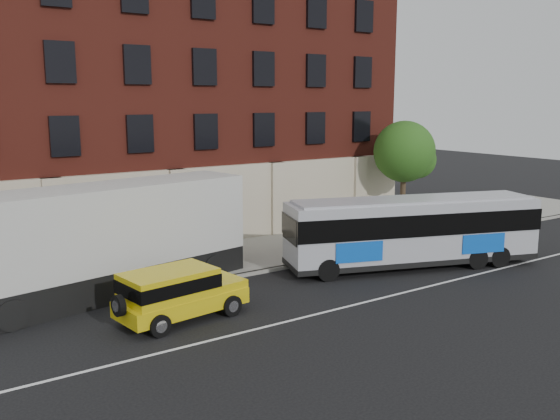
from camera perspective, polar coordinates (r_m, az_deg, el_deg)
ground at (r=21.45m, az=4.01°, el=-10.24°), size 120.00×120.00×0.00m
sidewalk at (r=28.69m, az=-7.19°, el=-4.80°), size 60.00×6.00×0.15m
kerb at (r=26.15m, az=-4.18°, el=-6.25°), size 60.00×0.25×0.15m
lane_line at (r=21.81m, az=3.19°, el=-9.86°), size 60.00×0.12×0.01m
building at (r=34.95m, az=-13.51°, el=10.16°), size 30.00×12.10×15.00m
sign_pole at (r=23.06m, az=-23.13°, el=-5.80°), size 0.30×0.20×2.50m
street_tree at (r=36.36m, az=11.71°, el=5.21°), size 3.60×3.60×6.20m
city_bus at (r=28.02m, az=12.43°, el=-1.79°), size 11.81×6.15×3.19m
yellow_suv at (r=21.28m, az=-9.76°, el=-7.56°), size 4.88×2.55×1.82m
shipping_container at (r=24.10m, az=-17.40°, el=-3.07°), size 13.23×4.85×4.32m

